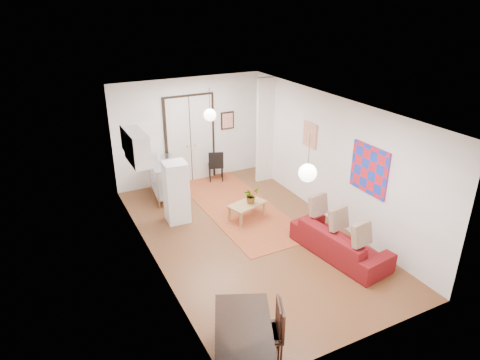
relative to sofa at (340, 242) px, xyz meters
name	(u,v)px	position (x,y,z in m)	size (l,w,h in m)	color
floor	(248,236)	(-1.30, 1.49, -0.31)	(7.00, 7.00, 0.00)	brown
ceiling	(250,106)	(-1.30, 1.49, 2.59)	(4.20, 7.00, 0.02)	silver
wall_back	(189,131)	(-1.30, 4.99, 1.14)	(4.20, 0.02, 2.90)	white
wall_front	(366,263)	(-1.30, -2.01, 1.14)	(4.20, 0.02, 2.90)	white
wall_left	(150,195)	(-3.40, 1.49, 1.14)	(0.02, 7.00, 2.90)	white
wall_right	(331,159)	(0.80, 1.49, 1.14)	(0.02, 7.00, 2.90)	white
double_doors	(190,140)	(-1.30, 4.94, 0.89)	(1.44, 0.06, 2.50)	silver
stub_partition	(265,131)	(0.55, 4.04, 1.14)	(0.50, 0.10, 2.90)	white
wall_cabinet	(137,147)	(-3.22, 2.99, 1.59)	(0.35, 1.00, 0.70)	white
painting_popart	(369,170)	(0.78, 0.24, 1.34)	(0.05, 1.00, 1.00)	red
painting_abstract	(310,135)	(0.78, 2.29, 1.49)	(0.05, 0.50, 0.60)	#F3E6CA
poster_back	(228,121)	(-0.15, 4.96, 1.29)	(0.40, 0.03, 0.50)	red
print_left	(124,139)	(-3.37, 3.49, 1.64)	(0.03, 0.44, 0.54)	#A16843
pendant_back	(210,115)	(-1.30, 3.49, 1.94)	(0.30, 0.30, 0.80)	white
pendant_front	(308,173)	(-1.30, -0.51, 1.94)	(0.30, 0.30, 0.80)	white
kilim_rug	(237,206)	(-0.90, 2.87, -0.30)	(1.66, 4.43, 0.01)	#BA5B2E
sofa	(340,242)	(0.00, 0.00, 0.00)	(2.12, 0.83, 0.62)	maroon
coffee_table	(247,205)	(-0.95, 2.22, 0.03)	(0.98, 0.72, 0.39)	tan
potted_plant	(251,195)	(-0.85, 2.22, 0.27)	(0.30, 0.34, 0.38)	#416F32
kitchen_counter	(164,174)	(-2.31, 4.22, 0.33)	(0.76, 1.32, 0.97)	#B4B7B9
bowl	(167,165)	(-2.31, 3.92, 0.69)	(0.23, 0.23, 0.06)	silver
soap_bottle	(158,156)	(-2.36, 4.47, 0.76)	(0.09, 0.09, 0.20)	#50A3AF
fridge	(176,192)	(-2.45, 2.87, 0.42)	(0.51, 0.51, 1.45)	white
dining_table	(243,331)	(-3.05, -1.66, 0.36)	(1.26, 1.55, 0.75)	black
dining_chair_near	(261,322)	(-2.67, -1.50, 0.23)	(0.58, 0.69, 0.93)	#391D12
dining_chair_far	(264,325)	(-2.67, -1.57, 0.23)	(0.58, 0.69, 0.93)	#391D12
black_side_chair	(215,162)	(-0.68, 4.72, 0.21)	(0.53, 0.54, 0.90)	black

